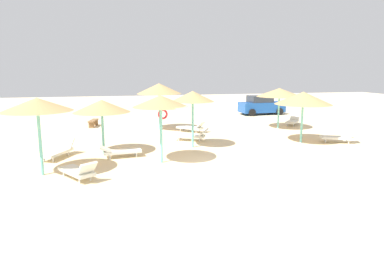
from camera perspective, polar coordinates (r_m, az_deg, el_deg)
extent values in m
plane|color=beige|center=(13.69, 2.71, -7.09)|extent=(80.00, 80.00, 0.00)
cylinder|color=#6BC6BC|center=(17.20, 0.11, 0.75)|extent=(0.12, 0.12, 2.51)
cone|color=tan|center=(17.03, 0.12, 5.48)|extent=(2.22, 2.22, 0.54)
cylinder|color=#6BC6BC|center=(23.62, 14.66, 2.70)|extent=(0.12, 0.12, 2.31)
cone|color=tan|center=(23.49, 14.80, 5.95)|extent=(3.08, 3.08, 0.57)
cylinder|color=#6BC6BC|center=(22.40, -5.61, 2.90)|extent=(0.12, 0.12, 2.54)
cone|color=tan|center=(22.27, -5.67, 6.77)|extent=(2.97, 2.97, 0.69)
torus|color=red|center=(22.46, -5.04, 2.36)|extent=(0.71, 0.27, 0.70)
cylinder|color=#6BC6BC|center=(14.39, -5.32, -1.03)|extent=(0.12, 0.12, 2.55)
cone|color=tan|center=(14.19, -5.42, 4.62)|extent=(2.40, 2.40, 0.49)
cylinder|color=#6BC6BC|center=(13.88, -24.64, -2.25)|extent=(0.12, 0.12, 2.59)
cone|color=tan|center=(13.67, -25.08, 3.69)|extent=(2.58, 2.58, 0.50)
cylinder|color=#6BC6BC|center=(16.43, -15.06, -0.71)|extent=(0.12, 0.12, 2.13)
cone|color=tan|center=(16.25, -15.26, 3.66)|extent=(2.67, 2.67, 0.59)
cylinder|color=#6BC6BC|center=(19.37, 18.36, 0.88)|extent=(0.12, 0.12, 2.24)
cone|color=tan|center=(19.21, 18.58, 4.91)|extent=(3.08, 3.08, 0.69)
cube|color=silver|center=(19.02, -0.36, -1.35)|extent=(1.81, 1.31, 0.12)
cube|color=silver|center=(18.81, 2.01, -0.74)|extent=(0.70, 0.78, 0.42)
cylinder|color=silver|center=(19.14, 1.54, -1.80)|extent=(0.06, 0.06, 0.22)
cylinder|color=silver|center=(18.72, 1.28, -2.07)|extent=(0.06, 0.06, 0.22)
cylinder|color=silver|center=(19.41, -1.93, -1.64)|extent=(0.06, 0.06, 0.22)
cylinder|color=silver|center=(18.99, -2.27, -1.90)|extent=(0.06, 0.06, 0.22)
cube|color=silver|center=(25.35, 16.87, 1.07)|extent=(1.61, 1.69, 0.12)
cube|color=silver|center=(26.09, 17.29, 1.83)|extent=(0.79, 0.77, 0.43)
cylinder|color=silver|center=(26.00, 16.68, 0.92)|extent=(0.06, 0.06, 0.22)
cylinder|color=silver|center=(25.91, 17.62, 0.84)|extent=(0.06, 0.06, 0.22)
cylinder|color=silver|center=(24.85, 16.05, 0.54)|extent=(0.06, 0.06, 0.22)
cylinder|color=silver|center=(24.75, 17.04, 0.46)|extent=(0.06, 0.06, 0.22)
cube|color=silver|center=(21.69, -0.40, 0.06)|extent=(1.70, 1.61, 0.12)
cube|color=silver|center=(21.26, 1.47, 0.59)|extent=(0.74, 0.76, 0.47)
cylinder|color=silver|center=(21.62, 1.27, -0.43)|extent=(0.06, 0.06, 0.22)
cylinder|color=silver|center=(21.24, 0.71, -0.62)|extent=(0.06, 0.06, 0.22)
cylinder|color=silver|center=(22.20, -1.47, -0.16)|extent=(0.06, 0.06, 0.22)
cylinder|color=silver|center=(21.83, -2.06, -0.34)|extent=(0.06, 0.06, 0.22)
cube|color=silver|center=(15.78, -11.83, -3.93)|extent=(1.76, 0.82, 0.12)
cube|color=silver|center=(15.67, -14.76, -3.48)|extent=(0.60, 0.69, 0.31)
cylinder|color=silver|center=(15.55, -13.91, -4.87)|extent=(0.06, 0.06, 0.22)
cylinder|color=silver|center=(15.98, -14.05, -4.48)|extent=(0.06, 0.06, 0.22)
cylinder|color=silver|center=(15.68, -9.53, -4.58)|extent=(0.06, 0.06, 0.22)
cylinder|color=silver|center=(16.10, -9.78, -4.21)|extent=(0.06, 0.06, 0.22)
cube|color=silver|center=(13.20, -19.24, -7.04)|extent=(1.49, 1.76, 0.12)
cube|color=silver|center=(12.44, -17.57, -6.64)|extent=(0.75, 0.69, 0.48)
cylinder|color=silver|center=(12.84, -17.05, -8.18)|extent=(0.06, 0.06, 0.22)
cylinder|color=silver|center=(12.64, -18.79, -8.57)|extent=(0.06, 0.06, 0.22)
cylinder|color=silver|center=(13.85, -19.57, -6.99)|extent=(0.06, 0.06, 0.22)
cylinder|color=silver|center=(13.67, -21.21, -7.32)|extent=(0.06, 0.06, 0.22)
cube|color=silver|center=(16.44, -22.23, -3.91)|extent=(1.31, 1.81, 0.12)
cube|color=silver|center=(17.02, -20.75, -2.43)|extent=(0.76, 0.65, 0.47)
cylinder|color=silver|center=(17.08, -21.65, -3.96)|extent=(0.06, 0.06, 0.22)
cylinder|color=silver|center=(16.84, -20.41, -4.07)|extent=(0.06, 0.06, 0.22)
cylinder|color=silver|center=(16.14, -24.06, -4.91)|extent=(0.06, 0.06, 0.22)
cylinder|color=silver|center=(15.88, -22.78, -5.05)|extent=(0.06, 0.06, 0.22)
cube|color=silver|center=(20.20, 23.59, -1.52)|extent=(1.81, 1.26, 0.12)
cube|color=silver|center=(20.35, 25.83, -0.95)|extent=(0.70, 0.78, 0.40)
cylinder|color=silver|center=(20.58, 25.05, -1.91)|extent=(0.06, 0.06, 0.22)
cylinder|color=silver|center=(20.16, 25.35, -2.16)|extent=(0.06, 0.06, 0.22)
cylinder|color=silver|center=(20.32, 21.77, -1.82)|extent=(0.06, 0.06, 0.22)
cylinder|color=silver|center=(19.90, 22.00, -2.08)|extent=(0.06, 0.06, 0.22)
cube|color=brown|center=(24.69, -16.62, 1.26)|extent=(0.68, 1.55, 0.08)
cube|color=brown|center=(24.20, -16.92, 0.48)|extent=(0.38, 0.19, 0.41)
cube|color=brown|center=(25.25, -16.27, 0.90)|extent=(0.38, 0.19, 0.41)
cube|color=#194C9E|center=(30.89, 11.87, 3.55)|extent=(4.09, 1.91, 0.90)
cube|color=#262D38|center=(30.73, 11.59, 4.93)|extent=(2.08, 1.66, 0.60)
cylinder|color=black|center=(32.34, 13.27, 3.15)|extent=(0.65, 0.25, 0.64)
cylinder|color=black|center=(30.82, 14.83, 2.76)|extent=(0.65, 0.25, 0.64)
cylinder|color=black|center=(31.13, 8.90, 3.04)|extent=(0.65, 0.25, 0.64)
cylinder|color=black|center=(29.55, 10.30, 2.63)|extent=(0.65, 0.25, 0.64)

